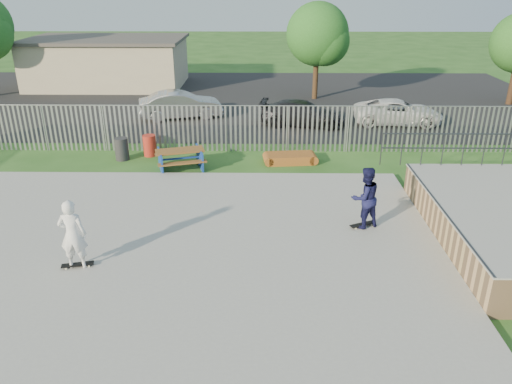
{
  "coord_description": "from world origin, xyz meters",
  "views": [
    {
      "loc": [
        2.54,
        -11.56,
        6.98
      ],
      "look_at": [
        2.37,
        2.0,
        1.1
      ],
      "focal_mm": 35.0,
      "sensor_mm": 36.0,
      "label": 1
    }
  ],
  "objects_px": {
    "trash_bin_grey": "(122,149)",
    "skater_white": "(73,234)",
    "car_dark": "(303,113)",
    "car_white": "(398,112)",
    "trash_bin_red": "(150,146)",
    "car_silver": "(181,105)",
    "skater_navy": "(365,198)",
    "funbox": "(290,158)",
    "tree_mid": "(317,34)",
    "picnic_table": "(180,159)"
  },
  "relations": [
    {
      "from": "picnic_table",
      "to": "tree_mid",
      "type": "relative_size",
      "value": 0.39
    },
    {
      "from": "funbox",
      "to": "car_white",
      "type": "height_order",
      "value": "car_white"
    },
    {
      "from": "trash_bin_grey",
      "to": "skater_white",
      "type": "xyz_separation_m",
      "value": [
        1.07,
        -8.52,
        0.62
      ]
    },
    {
      "from": "picnic_table",
      "to": "funbox",
      "type": "distance_m",
      "value": 4.42
    },
    {
      "from": "trash_bin_grey",
      "to": "skater_navy",
      "type": "bearing_deg",
      "value": -35.17
    },
    {
      "from": "skater_navy",
      "to": "skater_white",
      "type": "distance_m",
      "value": 8.04
    },
    {
      "from": "car_silver",
      "to": "tree_mid",
      "type": "distance_m",
      "value": 9.43
    },
    {
      "from": "trash_bin_grey",
      "to": "car_silver",
      "type": "relative_size",
      "value": 0.21
    },
    {
      "from": "trash_bin_red",
      "to": "skater_white",
      "type": "bearing_deg",
      "value": -89.85
    },
    {
      "from": "funbox",
      "to": "trash_bin_grey",
      "type": "bearing_deg",
      "value": 172.0
    },
    {
      "from": "picnic_table",
      "to": "tree_mid",
      "type": "distance_m",
      "value": 14.3
    },
    {
      "from": "car_white",
      "to": "skater_navy",
      "type": "xyz_separation_m",
      "value": [
        -3.91,
        -11.71,
        0.44
      ]
    },
    {
      "from": "funbox",
      "to": "skater_white",
      "type": "height_order",
      "value": "skater_white"
    },
    {
      "from": "trash_bin_grey",
      "to": "skater_navy",
      "type": "distance_m",
      "value": 10.74
    },
    {
      "from": "funbox",
      "to": "car_silver",
      "type": "distance_m",
      "value": 8.75
    },
    {
      "from": "car_dark",
      "to": "skater_white",
      "type": "xyz_separation_m",
      "value": [
        -6.74,
        -13.72,
        0.44
      ]
    },
    {
      "from": "trash_bin_red",
      "to": "car_silver",
      "type": "bearing_deg",
      "value": 86.11
    },
    {
      "from": "car_silver",
      "to": "car_dark",
      "type": "relative_size",
      "value": 1.01
    },
    {
      "from": "trash_bin_red",
      "to": "car_silver",
      "type": "xyz_separation_m",
      "value": [
        0.41,
        6.03,
        0.29
      ]
    },
    {
      "from": "car_white",
      "to": "tree_mid",
      "type": "distance_m",
      "value": 7.53
    },
    {
      "from": "tree_mid",
      "to": "picnic_table",
      "type": "bearing_deg",
      "value": -117.62
    },
    {
      "from": "funbox",
      "to": "skater_navy",
      "type": "xyz_separation_m",
      "value": [
        1.85,
        -5.91,
        0.9
      ]
    },
    {
      "from": "skater_navy",
      "to": "car_silver",
      "type": "bearing_deg",
      "value": -85.01
    },
    {
      "from": "trash_bin_red",
      "to": "tree_mid",
      "type": "xyz_separation_m",
      "value": [
        7.96,
        10.76,
        3.39
      ]
    },
    {
      "from": "picnic_table",
      "to": "car_dark",
      "type": "bearing_deg",
      "value": 33.51
    },
    {
      "from": "trash_bin_red",
      "to": "skater_navy",
      "type": "bearing_deg",
      "value": -40.93
    },
    {
      "from": "trash_bin_red",
      "to": "trash_bin_grey",
      "type": "xyz_separation_m",
      "value": [
        -1.04,
        -0.52,
        0.02
      ]
    },
    {
      "from": "skater_white",
      "to": "skater_navy",
      "type": "bearing_deg",
      "value": -166.31
    },
    {
      "from": "tree_mid",
      "to": "skater_white",
      "type": "distance_m",
      "value": 21.5
    },
    {
      "from": "car_silver",
      "to": "trash_bin_red",
      "type": "bearing_deg",
      "value": 161.49
    },
    {
      "from": "trash_bin_red",
      "to": "car_white",
      "type": "relative_size",
      "value": 0.2
    },
    {
      "from": "picnic_table",
      "to": "car_white",
      "type": "distance_m",
      "value": 12.05
    },
    {
      "from": "trash_bin_grey",
      "to": "tree_mid",
      "type": "height_order",
      "value": "tree_mid"
    },
    {
      "from": "car_silver",
      "to": "car_white",
      "type": "height_order",
      "value": "car_silver"
    },
    {
      "from": "trash_bin_grey",
      "to": "skater_navy",
      "type": "xyz_separation_m",
      "value": [
        8.76,
        -6.17,
        0.62
      ]
    },
    {
      "from": "trash_bin_grey",
      "to": "skater_navy",
      "type": "relative_size",
      "value": 0.5
    },
    {
      "from": "tree_mid",
      "to": "skater_white",
      "type": "xyz_separation_m",
      "value": [
        -7.94,
        -19.79,
        -2.75
      ]
    },
    {
      "from": "car_dark",
      "to": "tree_mid",
      "type": "height_order",
      "value": "tree_mid"
    },
    {
      "from": "car_dark",
      "to": "car_white",
      "type": "xyz_separation_m",
      "value": [
        4.87,
        0.33,
        -0.0
      ]
    },
    {
      "from": "car_dark",
      "to": "skater_navy",
      "type": "relative_size",
      "value": 2.29
    },
    {
      "from": "funbox",
      "to": "skater_navy",
      "type": "distance_m",
      "value": 6.26
    },
    {
      "from": "trash_bin_grey",
      "to": "picnic_table",
      "type": "bearing_deg",
      "value": -21.76
    },
    {
      "from": "car_white",
      "to": "trash_bin_grey",
      "type": "bearing_deg",
      "value": 117.51
    },
    {
      "from": "trash_bin_red",
      "to": "skater_white",
      "type": "relative_size",
      "value": 0.48
    },
    {
      "from": "skater_white",
      "to": "car_white",
      "type": "bearing_deg",
      "value": -132.8
    },
    {
      "from": "skater_white",
      "to": "picnic_table",
      "type": "bearing_deg",
      "value": -104.55
    },
    {
      "from": "tree_mid",
      "to": "skater_white",
      "type": "height_order",
      "value": "tree_mid"
    },
    {
      "from": "trash_bin_red",
      "to": "car_white",
      "type": "bearing_deg",
      "value": 23.32
    },
    {
      "from": "funbox",
      "to": "car_dark",
      "type": "height_order",
      "value": "car_dark"
    },
    {
      "from": "picnic_table",
      "to": "skater_white",
      "type": "bearing_deg",
      "value": -117.75
    }
  ]
}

